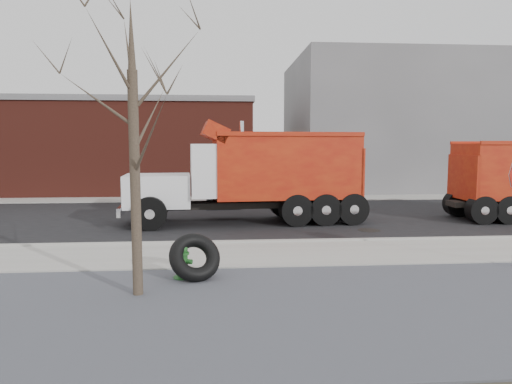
{
  "coord_description": "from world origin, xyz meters",
  "views": [
    {
      "loc": [
        -1.7,
        -10.75,
        2.71
      ],
      "look_at": [
        -0.71,
        1.96,
        1.4
      ],
      "focal_mm": 32.0,
      "sensor_mm": 36.0,
      "label": 1
    }
  ],
  "objects": [
    {
      "name": "ground",
      "position": [
        0.0,
        0.0,
        0.0
      ],
      "size": [
        120.0,
        120.0,
        0.0
      ],
      "primitive_type": "plane",
      "color": "#383328",
      "rests_on": "ground"
    },
    {
      "name": "gravel_verge",
      "position": [
        0.0,
        -3.5,
        0.01
      ],
      "size": [
        60.0,
        5.0,
        0.03
      ],
      "primitive_type": "cube",
      "color": "slate",
      "rests_on": "ground"
    },
    {
      "name": "sidewalk",
      "position": [
        0.0,
        0.25,
        0.03
      ],
      "size": [
        60.0,
        2.5,
        0.06
      ],
      "primitive_type": "cube",
      "color": "#9E9B93",
      "rests_on": "ground"
    },
    {
      "name": "curb",
      "position": [
        0.0,
        1.55,
        0.06
      ],
      "size": [
        60.0,
        0.15,
        0.11
      ],
      "primitive_type": "cube",
      "color": "#9E9B93",
      "rests_on": "ground"
    },
    {
      "name": "road",
      "position": [
        0.0,
        6.3,
        0.01
      ],
      "size": [
        60.0,
        9.4,
        0.02
      ],
      "primitive_type": "cube",
      "color": "black",
      "rests_on": "ground"
    },
    {
      "name": "far_sidewalk",
      "position": [
        0.0,
        12.0,
        0.03
      ],
      "size": [
        60.0,
        2.0,
        0.06
      ],
      "primitive_type": "cube",
      "color": "#9E9B93",
      "rests_on": "ground"
    },
    {
      "name": "building_grey",
      "position": [
        9.0,
        18.0,
        4.0
      ],
      "size": [
        12.0,
        10.0,
        8.0
      ],
      "color": "gray",
      "rests_on": "ground"
    },
    {
      "name": "building_brick",
      "position": [
        -10.0,
        17.0,
        2.65
      ],
      "size": [
        20.2,
        8.2,
        5.3
      ],
      "color": "maroon",
      "rests_on": "ground"
    },
    {
      "name": "bare_tree",
      "position": [
        -3.2,
        -2.6,
        3.3
      ],
      "size": [
        3.2,
        3.2,
        5.2
      ],
      "color": "#382D23",
      "rests_on": "ground"
    },
    {
      "name": "fire_hydrant",
      "position": [
        -2.48,
        -1.62,
        0.34
      ],
      "size": [
        0.41,
        0.41,
        0.73
      ],
      "rotation": [
        0.0,
        0.0,
        -0.38
      ],
      "color": "#2A6F2F",
      "rests_on": "ground"
    },
    {
      "name": "truck_tire",
      "position": [
        -2.23,
        -1.68,
        0.46
      ],
      "size": [
        1.27,
        1.15,
        1.01
      ],
      "color": "black",
      "rests_on": "ground"
    },
    {
      "name": "dump_truck_red_b",
      "position": [
        -0.49,
        5.03,
        1.77
      ],
      "size": [
        8.26,
        2.95,
        3.47
      ],
      "rotation": [
        0.0,
        0.0,
        3.22
      ],
      "color": "black",
      "rests_on": "ground"
    }
  ]
}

